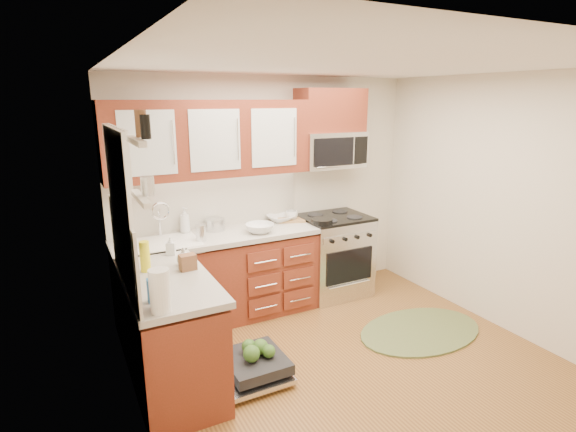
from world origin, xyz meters
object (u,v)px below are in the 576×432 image
paper_towel_roll (160,291)px  stock_pot (215,224)px  microwave (331,150)px  cutting_board (291,220)px  dishwasher (251,368)px  skillet (322,221)px  upper_cabinets (209,139)px  bowl_b (260,228)px  range (334,255)px  cup (292,215)px  rug (420,331)px  bowl_a (281,218)px  sink (167,255)px

paper_towel_roll → stock_pot: bearing=60.9°
microwave → cutting_board: microwave is taller
dishwasher → skillet: 1.81m
upper_cabinets → bowl_b: size_ratio=6.94×
dishwasher → paper_towel_roll: bearing=-156.6°
range → cup: size_ratio=6.88×
rug → bowl_b: bearing=139.8°
bowl_a → range: bearing=-15.5°
cutting_board → sink: bearing=-174.8°
paper_towel_roll → cup: paper_towel_roll is taller
skillet → stock_pot: bearing=162.5°
microwave → rug: (0.27, -1.32, -1.69)m
stock_pot → bowl_b: size_ratio=0.70×
sink → bowl_a: 1.34m
cutting_board → paper_towel_roll: bearing=-138.6°
sink → rug: 2.62m
cup → sink: bearing=-173.5°
dishwasher → microwave: bearing=39.1°
sink → bowl_b: size_ratio=2.10×
dishwasher → sink: bearing=109.2°
cutting_board → bowl_a: bearing=155.8°
rug → cup: (-0.75, 1.35, 0.97)m
cutting_board → paper_towel_roll: paper_towel_roll is taller
stock_pot → cup: size_ratio=1.50×
sink → cup: (1.45, 0.17, 0.18)m
dishwasher → bowl_a: bearing=54.5°
sink → range: bearing=0.3°
range → microwave: bearing=90.0°
microwave → skillet: 0.83m
skillet → cup: (-0.20, 0.33, 0.01)m
microwave → stock_pot: microwave is taller
microwave → cutting_board: bearing=180.0°
microwave → rug: 2.16m
range → paper_towel_roll: paper_towel_roll is taller
sink → bowl_a: size_ratio=2.16×
rug → paper_towel_roll: 2.77m
bowl_a → cup: bearing=-5.9°
range → bowl_b: (-1.00, -0.12, 0.50)m
bowl_a → bowl_b: size_ratio=0.97×
range → sink: range is taller
upper_cabinets → rug: size_ratio=1.54×
cup → dishwasher: bearing=-129.5°
rug → cutting_board: bearing=120.3°
bowl_b → sink: bearing=173.0°
range → bowl_a: (-0.61, 0.17, 0.49)m
bowl_a → dishwasher: bearing=-125.5°
stock_pot → bowl_a: (0.77, 0.00, -0.03)m
microwave → dishwasher: 2.55m
upper_cabinets → skillet: upper_cabinets is taller
rug → sink: bearing=151.6°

